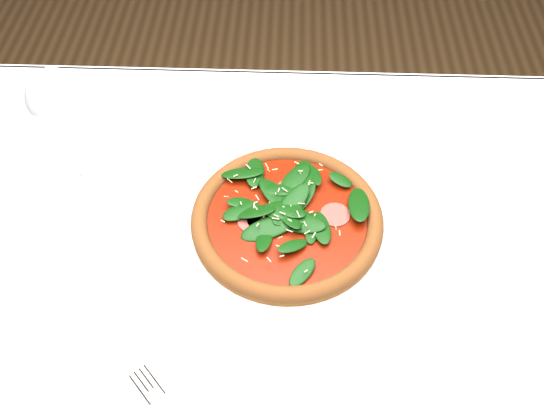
{
  "coord_description": "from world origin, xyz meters",
  "views": [
    {
      "loc": [
        0.02,
        -0.48,
        1.45
      ],
      "look_at": [
        -0.0,
        0.07,
        0.77
      ],
      "focal_mm": 40.0,
      "sensor_mm": 36.0,
      "label": 1
    }
  ],
  "objects": [
    {
      "name": "pizza",
      "position": [
        0.02,
        0.05,
        0.78
      ],
      "size": [
        0.35,
        0.35,
        0.04
      ],
      "rotation": [
        0.0,
        0.0,
        -0.38
      ],
      "color": "#9D5F25",
      "rests_on": "plate"
    },
    {
      "name": "dining_table",
      "position": [
        0.0,
        0.0,
        0.65
      ],
      "size": [
        1.21,
        0.81,
        0.75
      ],
      "color": "white",
      "rests_on": "ground"
    },
    {
      "name": "wine_glass",
      "position": [
        -0.3,
        0.14,
        0.89
      ],
      "size": [
        0.08,
        0.08,
        0.2
      ],
      "color": "silver",
      "rests_on": "dining_table"
    },
    {
      "name": "plate",
      "position": [
        0.02,
        0.05,
        0.76
      ],
      "size": [
        0.31,
        0.31,
        0.01
      ],
      "color": "silver",
      "rests_on": "dining_table"
    }
  ]
}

